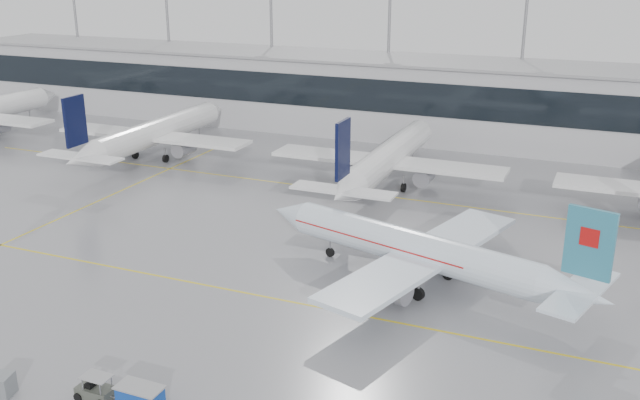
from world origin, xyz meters
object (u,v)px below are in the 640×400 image
at_px(baggage_tug, 96,391).
at_px(air_canada_jet, 423,252).
at_px(gse_unit, 1,385).
at_px(baggage_cart, 140,397).

bearing_deg(baggage_tug, air_canada_jet, 59.07).
xyz_separation_m(baggage_tug, gse_unit, (-6.04, -2.06, 0.13)).
relative_size(baggage_cart, gse_unit, 2.01).
distance_m(air_canada_jet, baggage_cart, 27.65).
bearing_deg(baggage_cart, baggage_tug, -180.00).
height_order(air_canada_jet, baggage_tug, air_canada_jet).
bearing_deg(air_canada_jet, baggage_tug, 74.74).
bearing_deg(baggage_cart, gse_unit, -167.68).
bearing_deg(baggage_tug, baggage_cart, 0.00).
relative_size(baggage_tug, baggage_cart, 1.20).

